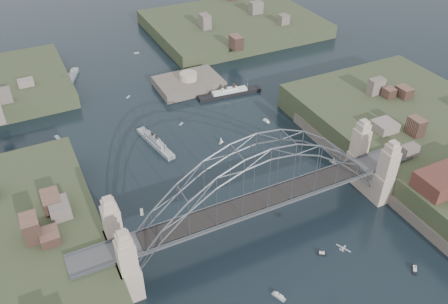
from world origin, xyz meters
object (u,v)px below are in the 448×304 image
Objects in this scene: naval_cruiser_far at (69,80)px; ocean_liner at (230,93)px; fort_island at (189,88)px; naval_cruiser_near at (155,143)px; bridge at (261,188)px.

ocean_liner is (46.82, -33.54, -0.12)m from naval_cruiser_far.
fort_island is 35.72m from naval_cruiser_near.
naval_cruiser_near is 1.03× the size of naval_cruiser_far.
bridge is at bearing -110.71° from ocean_liner.
bridge is 63.60m from ocean_liner.
bridge is 3.82× the size of fort_island.
ocean_liner is (10.12, -11.49, 1.18)m from fort_island.
bridge reaches higher than naval_cruiser_far.
fort_island is (12.00, 70.00, -12.66)m from bridge.
fort_island is at bearing 51.48° from naval_cruiser_near.
fort_island reaches higher than ocean_liner.
fort_island is 1.21× the size of naval_cruiser_near.
bridge is 95.99m from naval_cruiser_far.
naval_cruiser_near is at bearing -128.52° from fort_island.
naval_cruiser_far reaches higher than fort_island.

